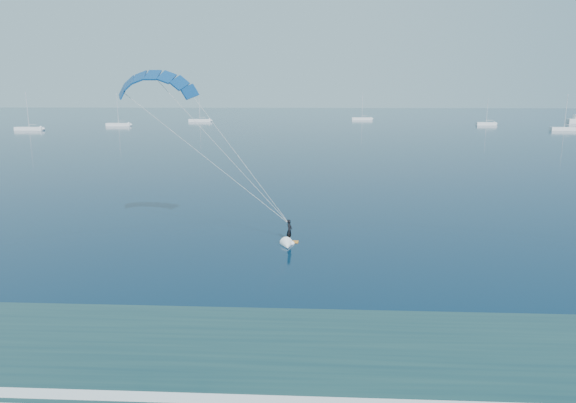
# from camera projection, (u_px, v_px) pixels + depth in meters

# --- Properties ---
(kitesurfer_rig) EXTENTS (15.33, 5.22, 15.48)m
(kitesurfer_rig) POSITION_uv_depth(u_px,v_px,m) (222.00, 151.00, 41.51)
(kitesurfer_rig) COLOR orange
(kitesurfer_rig) RESTS_ON ground
(sailboat_0) EXTENTS (9.77, 2.40, 13.14)m
(sailboat_0) POSITION_uv_depth(u_px,v_px,m) (29.00, 128.00, 178.35)
(sailboat_0) COLOR white
(sailboat_0) RESTS_ON ground
(sailboat_1) EXTENTS (9.49, 2.40, 12.92)m
(sailboat_1) POSITION_uv_depth(u_px,v_px,m) (119.00, 124.00, 201.76)
(sailboat_1) COLOR white
(sailboat_1) RESTS_ON ground
(sailboat_2) EXTENTS (10.03, 2.40, 13.34)m
(sailboat_2) POSITION_uv_depth(u_px,v_px,m) (200.00, 120.00, 232.54)
(sailboat_2) COLOR white
(sailboat_2) RESTS_ON ground
(sailboat_3) EXTENTS (9.73, 2.40, 13.09)m
(sailboat_3) POSITION_uv_depth(u_px,v_px,m) (362.00, 119.00, 248.42)
(sailboat_3) COLOR white
(sailboat_3) RESTS_ON ground
(sailboat_4) EXTENTS (7.73, 2.40, 10.69)m
(sailboat_4) POSITION_uv_depth(u_px,v_px,m) (486.00, 124.00, 207.49)
(sailboat_4) COLOR white
(sailboat_4) RESTS_ON ground
(sailboat_5) EXTENTS (9.18, 2.40, 12.37)m
(sailboat_5) POSITION_uv_depth(u_px,v_px,m) (564.00, 129.00, 177.36)
(sailboat_5) COLOR white
(sailboat_5) RESTS_ON ground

